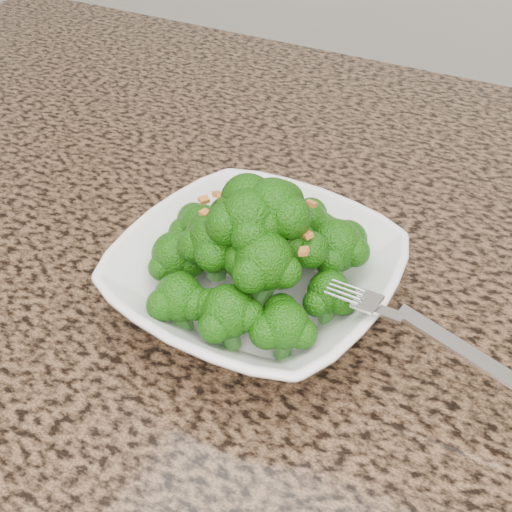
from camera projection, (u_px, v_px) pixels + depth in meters
The scene contains 5 objects.
granite_counter at pixel (367, 365), 0.50m from camera, with size 1.64×1.04×0.03m, color brown.
bowl at pixel (256, 278), 0.52m from camera, with size 0.22×0.22×0.05m, color white.
broccoli_pile at pixel (256, 213), 0.47m from camera, with size 0.19×0.19×0.08m, color #1B5E0A, non-canonical shape.
garlic_topping at pixel (256, 166), 0.45m from camera, with size 0.11×0.11×0.01m, color orange, non-canonical shape.
fork at pixel (394, 316), 0.44m from camera, with size 0.17×0.03×0.01m, color silver, non-canonical shape.
Camera 1 is at (0.07, -0.03, 1.27)m, focal length 45.00 mm.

